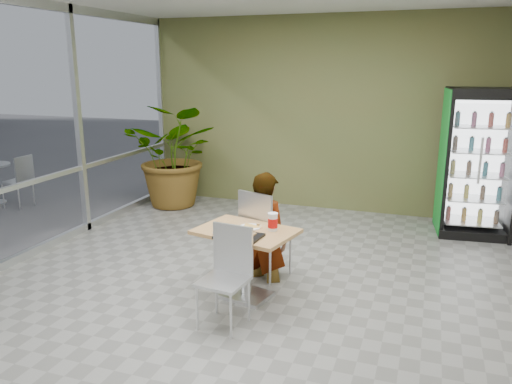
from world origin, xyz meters
TOP-DOWN VIEW (x-y plane):
  - ground at (0.00, 0.00)m, footprint 7.00×7.00m
  - room_envelope at (0.00, 0.00)m, footprint 6.00×7.00m
  - storefront_frame at (-3.00, 0.00)m, footprint 0.10×7.00m
  - dining_table at (0.04, -0.15)m, footprint 1.11×0.88m
  - chair_far at (0.03, 0.36)m, footprint 0.59×0.59m
  - chair_near at (0.06, -0.68)m, footprint 0.46×0.47m
  - seated_woman at (0.07, 0.42)m, footprint 0.66×0.54m
  - pizza_plate at (0.06, -0.06)m, footprint 0.32×0.31m
  - soda_cup at (0.31, -0.07)m, footprint 0.11×0.11m
  - napkin_stack at (-0.16, -0.30)m, footprint 0.17×0.17m
  - cafeteria_tray at (0.06, -0.39)m, footprint 0.47×0.36m
  - beverage_fridge at (2.41, 2.87)m, footprint 1.03×0.83m
  - potted_plant at (-2.35, 2.81)m, footprint 1.67×1.47m

SIDE VIEW (x-z plane):
  - ground at x=0.00m, z-range 0.00..0.00m
  - seated_woman at x=0.07m, z-range -0.30..1.25m
  - dining_table at x=0.04m, z-range 0.16..0.91m
  - chair_near at x=0.06m, z-range 0.08..1.02m
  - chair_far at x=0.03m, z-range 0.09..1.13m
  - napkin_stack at x=-0.16m, z-range 0.75..0.77m
  - cafeteria_tray at x=0.06m, z-range 0.75..0.78m
  - pizza_plate at x=0.06m, z-range 0.75..0.78m
  - soda_cup at x=0.31m, z-range 0.75..0.93m
  - potted_plant at x=-2.35m, z-range 0.00..1.78m
  - beverage_fridge at x=2.41m, z-range 0.00..2.10m
  - room_envelope at x=0.00m, z-range 0.00..3.20m
  - storefront_frame at x=-3.00m, z-range 0.00..3.20m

